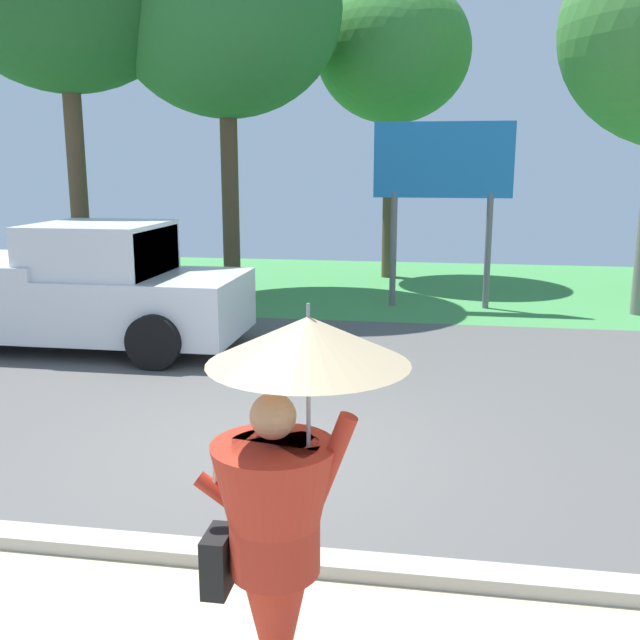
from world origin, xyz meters
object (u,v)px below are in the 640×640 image
pickup_truck (73,290)px  tree_left_far (225,9)px  roadside_billboard (443,174)px  monk_pedestrian (282,519)px  tree_right_mid (393,53)px

pickup_truck → tree_left_far: tree_left_far is taller
pickup_truck → roadside_billboard: roadside_billboard is taller
tree_left_far → pickup_truck: bearing=-102.5°
pickup_truck → monk_pedestrian: bearing=-60.0°
monk_pedestrian → roadside_billboard: bearing=78.1°
monk_pedestrian → tree_right_mid: size_ratio=0.31×
pickup_truck → roadside_billboard: 6.99m
monk_pedestrian → pickup_truck: bearing=116.4°
pickup_truck → tree_right_mid: bearing=56.7°
roadside_billboard → tree_left_far: bearing=169.5°
roadside_billboard → tree_right_mid: bearing=108.6°
pickup_truck → tree_left_far: 6.95m
monk_pedestrian → tree_left_far: size_ratio=0.27×
tree_left_far → tree_right_mid: size_ratio=1.14×
pickup_truck → tree_right_mid: size_ratio=0.75×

